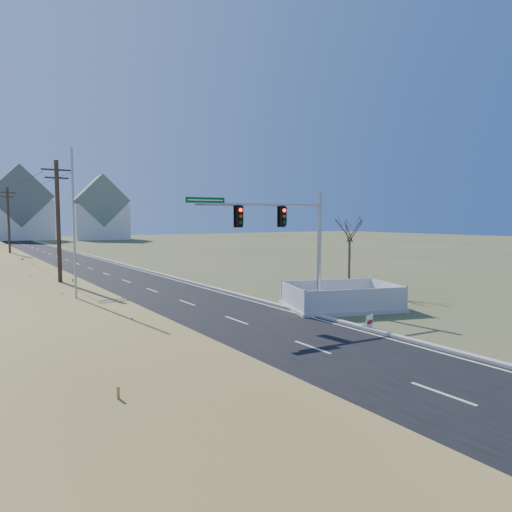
{
  "coord_description": "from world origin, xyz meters",
  "views": [
    {
      "loc": [
        -12.14,
        -16.01,
        5.34
      ],
      "look_at": [
        1.02,
        3.7,
        3.4
      ],
      "focal_mm": 32.0,
      "sensor_mm": 36.0,
      "label": 1
    }
  ],
  "objects_px": {
    "fence_enclosure": "(341,304)",
    "open_sign": "(369,322)",
    "flagpole": "(75,254)",
    "bare_tree": "(350,228)",
    "traffic_signal_mast": "(293,237)"
  },
  "relations": [
    {
      "from": "fence_enclosure",
      "to": "open_sign",
      "type": "distance_m",
      "value": 5.15
    },
    {
      "from": "traffic_signal_mast",
      "to": "bare_tree",
      "type": "bearing_deg",
      "value": 26.49
    },
    {
      "from": "flagpole",
      "to": "fence_enclosure",
      "type": "bearing_deg",
      "value": -18.68
    },
    {
      "from": "fence_enclosure",
      "to": "bare_tree",
      "type": "relative_size",
      "value": 1.29
    },
    {
      "from": "flagpole",
      "to": "bare_tree",
      "type": "xyz_separation_m",
      "value": [
        18.78,
        -0.65,
        1.13
      ]
    },
    {
      "from": "traffic_signal_mast",
      "to": "flagpole",
      "type": "xyz_separation_m",
      "value": [
        -11.37,
        3.43,
        -0.72
      ]
    },
    {
      "from": "fence_enclosure",
      "to": "bare_tree",
      "type": "bearing_deg",
      "value": 59.73
    },
    {
      "from": "open_sign",
      "to": "flagpole",
      "type": "relative_size",
      "value": 0.07
    },
    {
      "from": "traffic_signal_mast",
      "to": "bare_tree",
      "type": "distance_m",
      "value": 7.92
    },
    {
      "from": "open_sign",
      "to": "flagpole",
      "type": "distance_m",
      "value": 15.09
    },
    {
      "from": "fence_enclosure",
      "to": "flagpole",
      "type": "bearing_deg",
      "value": -179.53
    },
    {
      "from": "flagpole",
      "to": "bare_tree",
      "type": "bearing_deg",
      "value": -1.97
    },
    {
      "from": "open_sign",
      "to": "bare_tree",
      "type": "xyz_separation_m",
      "value": [
        7.27,
        8.59,
        4.33
      ]
    },
    {
      "from": "traffic_signal_mast",
      "to": "open_sign",
      "type": "height_order",
      "value": "traffic_signal_mast"
    },
    {
      "from": "open_sign",
      "to": "bare_tree",
      "type": "height_order",
      "value": "bare_tree"
    }
  ]
}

